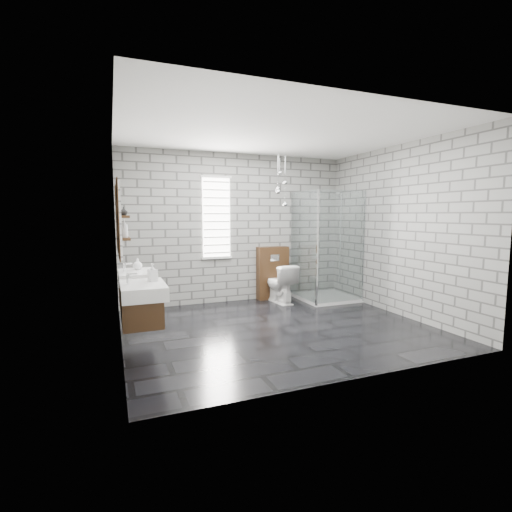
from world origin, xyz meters
TOP-DOWN VIEW (x-y plane):
  - floor at (0.00, 0.00)m, footprint 4.20×3.60m
  - ceiling at (0.00, 0.00)m, footprint 4.20×3.60m
  - wall_back at (0.00, 1.81)m, footprint 4.20×0.02m
  - wall_front at (0.00, -1.81)m, footprint 4.20×0.02m
  - wall_left at (-2.11, 0.00)m, footprint 0.02×3.60m
  - wall_right at (2.11, 0.00)m, footprint 0.02×3.60m
  - vanity_left at (-1.91, -0.50)m, footprint 0.47×0.70m
  - vanity_right at (-1.91, 0.47)m, footprint 0.47×0.70m
  - shelf_lower at (-2.03, -0.05)m, footprint 0.14×0.30m
  - shelf_upper at (-2.03, -0.05)m, footprint 0.14×0.30m
  - window at (-0.40, 1.78)m, footprint 0.56×0.05m
  - cistern_panel at (0.67, 1.70)m, footprint 0.60×0.20m
  - flush_plate at (0.67, 1.60)m, footprint 0.18×0.01m
  - shower_enclosure at (1.50, 1.18)m, footprint 1.00×1.00m
  - pendant_cluster at (0.68, 1.36)m, footprint 0.29×0.26m
  - toilet at (0.67, 1.36)m, footprint 0.47×0.73m
  - soap_bottle_a at (-1.75, -0.38)m, footprint 0.11×0.12m
  - soap_bottle_b at (-1.85, 0.61)m, footprint 0.13×0.13m
  - soap_bottle_c at (-2.02, -0.06)m, footprint 0.10×0.10m
  - vase at (-2.02, 0.04)m, footprint 0.10×0.10m

SIDE VIEW (x-z plane):
  - floor at x=0.00m, z-range -0.02..0.00m
  - toilet at x=0.67m, z-range 0.00..0.71m
  - cistern_panel at x=0.67m, z-range 0.00..1.00m
  - shower_enclosure at x=1.50m, z-range -0.51..1.52m
  - vanity_left at x=-1.91m, z-range -0.03..1.54m
  - vanity_right at x=-1.91m, z-range -0.03..1.54m
  - flush_plate at x=0.67m, z-range 0.74..0.86m
  - soap_bottle_b at x=-1.85m, z-range 0.85..1.01m
  - soap_bottle_a at x=-1.75m, z-range 0.85..1.05m
  - shelf_lower at x=-2.03m, z-range 1.31..1.33m
  - wall_back at x=0.00m, z-range 0.00..2.70m
  - wall_front at x=0.00m, z-range 0.00..2.70m
  - wall_left at x=-2.11m, z-range 0.00..2.70m
  - wall_right at x=2.11m, z-range 0.00..2.70m
  - soap_bottle_c at x=-2.02m, z-range 1.33..1.55m
  - window at x=-0.40m, z-range 0.81..2.29m
  - shelf_upper at x=-2.03m, z-range 1.57..1.59m
  - vase at x=-2.02m, z-range 1.59..1.69m
  - pendant_cluster at x=0.68m, z-range 1.60..2.56m
  - ceiling at x=0.00m, z-range 2.70..2.72m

